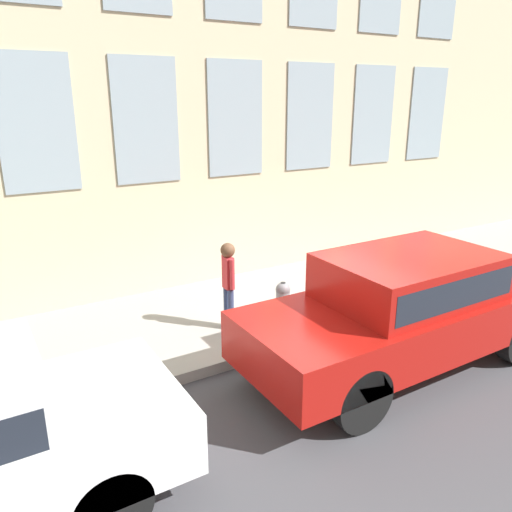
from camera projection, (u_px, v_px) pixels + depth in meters
The scene contains 6 objects.
ground_plane at pixel (330, 339), 8.23m from camera, with size 80.00×80.00×0.00m, color #47474C.
sidewalk at pixel (278, 302), 9.49m from camera, with size 3.17×60.00×0.17m.
building_facade at pixel (231, 75), 9.65m from camera, with size 0.33×40.00×8.43m.
fire_hydrant at pixel (283, 303), 8.31m from camera, with size 0.32×0.43×0.74m.
person at pixel (228, 278), 8.00m from camera, with size 0.35×0.23×1.46m.
parked_car_red_near at pixel (407, 305), 7.16m from camera, with size 1.86×5.04×1.73m.
Camera 1 is at (-5.71, 4.88, 3.82)m, focal length 35.00 mm.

